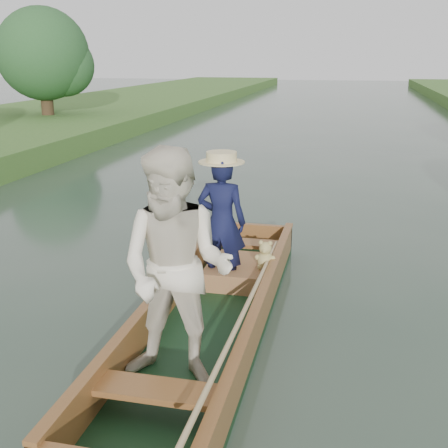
# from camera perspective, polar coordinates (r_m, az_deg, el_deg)

# --- Properties ---
(ground) EXTENTS (120.00, 120.00, 0.00)m
(ground) POSITION_cam_1_polar(r_m,az_deg,el_deg) (5.86, -1.33, -10.60)
(ground) COLOR #283D30
(ground) RESTS_ON ground
(trees_far) EXTENTS (21.84, 14.08, 4.36)m
(trees_far) POSITION_cam_1_polar(r_m,az_deg,el_deg) (12.63, -5.98, 16.09)
(trees_far) COLOR #47331E
(trees_far) RESTS_ON ground
(punt) EXTENTS (1.12, 5.06, 2.04)m
(punt) POSITION_cam_1_polar(r_m,az_deg,el_deg) (5.26, -2.37, -5.36)
(punt) COLOR black
(punt) RESTS_ON ground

